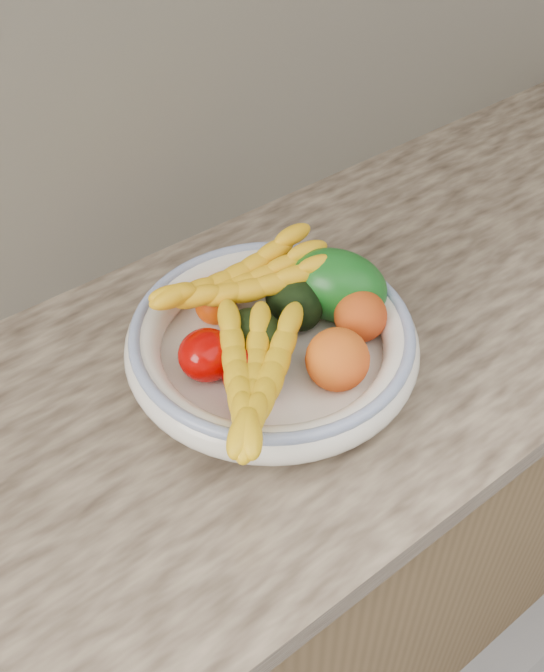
{
  "coord_description": "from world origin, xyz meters",
  "views": [
    {
      "loc": [
        -0.43,
        1.1,
        1.64
      ],
      "look_at": [
        0.0,
        1.66,
        0.96
      ],
      "focal_mm": 40.0,
      "sensor_mm": 36.0,
      "label": 1
    }
  ],
  "objects": [
    {
      "name": "banana_bunch_front",
      "position": [
        -0.08,
        1.59,
        0.98
      ],
      "size": [
        0.27,
        0.29,
        0.08
      ],
      "primitive_type": null,
      "rotation": [
        0.0,
        0.0,
        0.85
      ],
      "color": "yellow",
      "rests_on": "fruit_bowl"
    },
    {
      "name": "kitchen_counter",
      "position": [
        0.0,
        1.69,
        0.46
      ],
      "size": [
        2.44,
        0.66,
        1.4
      ],
      "color": "brown",
      "rests_on": "ground"
    },
    {
      "name": "green_mango",
      "position": [
        0.12,
        1.67,
        0.98
      ],
      "size": [
        0.18,
        0.18,
        0.13
      ],
      "primitive_type": "ellipsoid",
      "rotation": [
        0.0,
        0.31,
        0.51
      ],
      "color": "#0F5214",
      "rests_on": "fruit_bowl"
    },
    {
      "name": "clementine_back_right",
      "position": [
        0.01,
        1.78,
        0.95
      ],
      "size": [
        0.05,
        0.05,
        0.05
      ],
      "primitive_type": "ellipsoid",
      "rotation": [
        0.0,
        0.0,
        -0.04
      ],
      "color": "#FF5205",
      "rests_on": "fruit_bowl"
    },
    {
      "name": "banana_bunch_back",
      "position": [
        0.01,
        1.74,
        0.99
      ],
      "size": [
        0.29,
        0.15,
        0.08
      ],
      "primitive_type": null,
      "rotation": [
        0.0,
        0.0,
        -0.16
      ],
      "color": "yellow",
      "rests_on": "fruit_bowl"
    },
    {
      "name": "peach_front",
      "position": [
        0.04,
        1.57,
        0.97
      ],
      "size": [
        0.09,
        0.09,
        0.08
      ],
      "primitive_type": "ellipsoid",
      "rotation": [
        0.0,
        0.0,
        0.1
      ],
      "color": "orange",
      "rests_on": "fruit_bowl"
    },
    {
      "name": "avocado_center",
      "position": [
        -0.02,
        1.66,
        0.96
      ],
      "size": [
        0.07,
        0.1,
        0.07
      ],
      "primitive_type": "ellipsoid",
      "rotation": [
        0.0,
        0.0,
        -0.04
      ],
      "color": "black",
      "rests_on": "fruit_bowl"
    },
    {
      "name": "clementine_back_left",
      "position": [
        -0.02,
        1.76,
        0.95
      ],
      "size": [
        0.07,
        0.07,
        0.05
      ],
      "primitive_type": "ellipsoid",
      "rotation": [
        0.0,
        0.0,
        -0.34
      ],
      "color": "#F94E05",
      "rests_on": "fruit_bowl"
    },
    {
      "name": "fruit_bowl",
      "position": [
        0.0,
        1.66,
        0.95
      ],
      "size": [
        0.39,
        0.39,
        0.08
      ],
      "color": "white",
      "rests_on": "kitchen_counter"
    },
    {
      "name": "tomato_near_left",
      "position": [
        -0.07,
        1.62,
        0.96
      ],
      "size": [
        0.09,
        0.09,
        0.07
      ],
      "primitive_type": "ellipsoid",
      "rotation": [
        0.0,
        0.0,
        0.25
      ],
      "color": "#9E0004",
      "rests_on": "fruit_bowl"
    },
    {
      "name": "peach_right",
      "position": [
        0.11,
        1.61,
        0.97
      ],
      "size": [
        0.09,
        0.09,
        0.07
      ],
      "primitive_type": "ellipsoid",
      "rotation": [
        0.0,
        0.0,
        0.26
      ],
      "color": "orange",
      "rests_on": "fruit_bowl"
    },
    {
      "name": "avocado_right",
      "position": [
        0.07,
        1.7,
        0.96
      ],
      "size": [
        0.1,
        0.13,
        0.08
      ],
      "primitive_type": "ellipsoid",
      "rotation": [
        0.0,
        0.0,
        -0.29
      ],
      "color": "black",
      "rests_on": "fruit_bowl"
    },
    {
      "name": "tomato_left",
      "position": [
        -0.09,
        1.68,
        0.96
      ],
      "size": [
        0.09,
        0.09,
        0.07
      ],
      "primitive_type": "ellipsoid",
      "rotation": [
        0.0,
        0.0,
        0.24
      ],
      "color": "#A50200",
      "rests_on": "fruit_bowl"
    }
  ]
}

